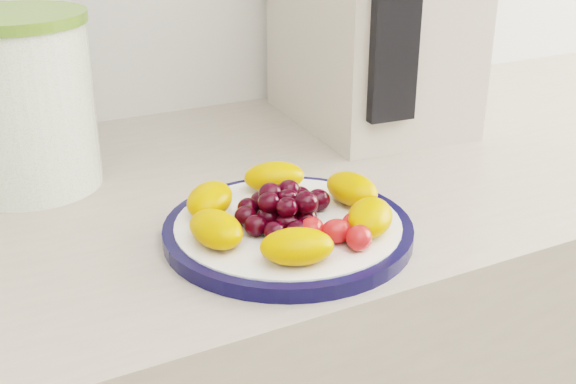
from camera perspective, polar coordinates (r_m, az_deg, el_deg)
plate_rim at (r=0.73m, az=-0.00°, el=-3.06°), size 0.25×0.25×0.01m
plate_face at (r=0.73m, az=-0.00°, el=-2.99°), size 0.23×0.23×0.02m
canister at (r=0.87m, az=-20.19°, el=6.27°), size 0.17×0.17×0.19m
canister_lid at (r=0.85m, az=-21.15°, el=12.72°), size 0.18×0.18×0.01m
appliance_panel at (r=0.90m, az=8.50°, el=13.85°), size 0.06×0.03×0.27m
fruit_plate at (r=0.71m, az=0.14°, el=-1.40°), size 0.21×0.22×0.04m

